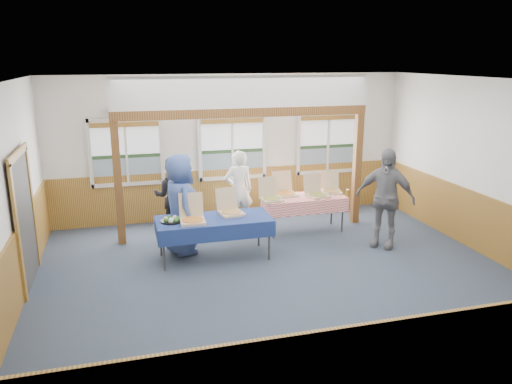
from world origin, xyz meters
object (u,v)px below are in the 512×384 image
table_right (304,199)px  person_grey (385,198)px  woman_white (239,190)px  woman_black (172,196)px  man_blue (180,204)px  table_left (214,221)px

table_right → person_grey: size_ratio=0.95×
woman_white → woman_black: 1.39m
woman_white → man_blue: (-1.35, -1.07, 0.09)m
table_left → woman_white: (0.81, 1.50, 0.14)m
table_left → woman_white: woman_white is taller
woman_white → person_grey: bearing=141.4°
table_right → person_grey: (1.17, -1.19, 0.27)m
person_grey → man_blue: bearing=-146.2°
woman_white → man_blue: size_ratio=0.90×
table_right → person_grey: person_grey is taller
woman_white → woman_black: size_ratio=1.05×
woman_white → person_grey: 3.01m
man_blue → table_right: bearing=-87.9°
woman_black → table_right: bearing=179.4°
woman_white → table_left: bearing=58.6°
table_left → person_grey: bearing=-20.3°
table_left → table_right: size_ratio=1.21×
man_blue → person_grey: person_grey is taller
man_blue → person_grey: 3.86m
man_blue → table_left: bearing=-137.7°
table_left → table_right: bearing=8.4°
table_right → woman_white: bearing=176.9°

